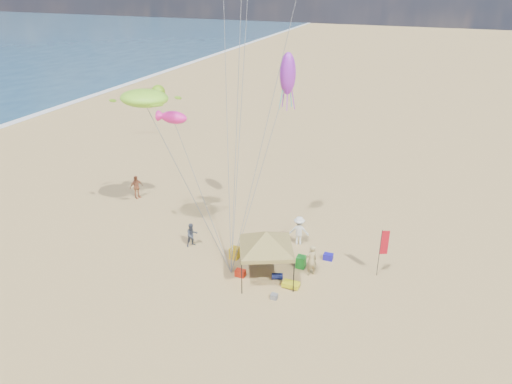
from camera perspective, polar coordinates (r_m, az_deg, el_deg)
ground at (r=26.19m, az=-2.44°, el=-10.57°), size 280.00×280.00×0.00m
canopy_tent at (r=24.87m, az=1.24°, el=-5.00°), size 4.95×4.95×3.36m
feather_flag at (r=26.38m, az=15.09°, el=-6.22°), size 0.41×0.19×2.88m
cooler_red at (r=26.40m, az=-1.91°, el=-9.73°), size 0.54×0.38×0.38m
cooler_blue at (r=28.07m, az=8.70°, el=-7.72°), size 0.54×0.38×0.38m
bag_navy at (r=26.18m, az=2.58°, el=-10.11°), size 0.69×0.54×0.36m
bag_orange at (r=29.51m, az=1.61°, el=-5.67°), size 0.54×0.69×0.36m
chair_green at (r=27.13m, az=5.44°, el=-8.37°), size 0.50×0.50×0.70m
chair_yellow at (r=27.82m, az=-2.62°, el=-7.35°), size 0.50×0.50×0.70m
crate_grey at (r=24.81m, az=2.19°, el=-12.47°), size 0.34×0.30×0.28m
beach_cart at (r=25.58m, az=4.22°, el=-11.05°), size 0.90×0.50×0.24m
person_near_a at (r=26.27m, az=6.68°, el=-8.17°), size 0.80×0.78×1.85m
person_near_b at (r=29.02m, az=-7.73°, el=-5.15°), size 0.91×0.94×1.52m
person_near_c at (r=29.00m, az=5.20°, el=-4.65°), size 1.31×0.92×1.86m
person_far_a at (r=35.84m, az=-14.23°, el=0.61°), size 0.82×1.13×1.78m
turtle_kite at (r=27.83m, az=-13.33°, el=10.96°), size 3.49×3.15×0.95m
fish_kite at (r=30.27m, az=-9.87°, el=8.84°), size 1.96×1.39×0.79m
squid_kite at (r=27.27m, az=3.85°, el=14.05°), size 0.91×0.91×2.36m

